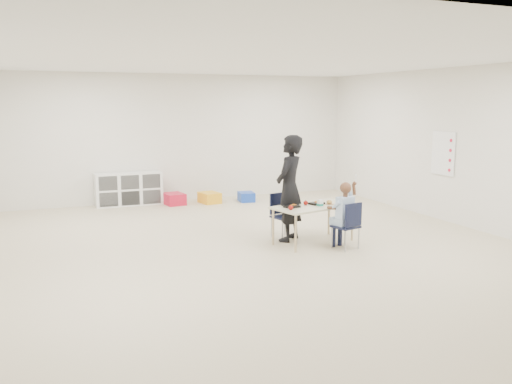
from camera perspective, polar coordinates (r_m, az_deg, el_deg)
name	(u,v)px	position (r m, az deg, el deg)	size (l,w,h in m)	color
room	(255,156)	(7.95, -0.08, 3.82)	(9.00, 9.02, 2.80)	beige
table	(313,224)	(8.51, 6.06, -3.35)	(1.42, 0.96, 0.60)	beige
chair_near	(346,225)	(8.22, 9.41, -3.48)	(0.35, 0.33, 0.72)	black
chair_far	(284,216)	(8.81, 2.94, -2.51)	(0.35, 0.33, 0.72)	black
child	(346,212)	(8.18, 9.45, -2.07)	(0.48, 0.48, 1.13)	#AEC4EC
lunch_tray_near	(317,203)	(8.55, 6.39, -1.19)	(0.22, 0.16, 0.03)	black
lunch_tray_far	(292,207)	(8.25, 3.81, -1.54)	(0.22, 0.16, 0.03)	black
milk_carton	(320,203)	(8.37, 6.76, -1.17)	(0.07, 0.07, 0.10)	white
bread_roll	(329,202)	(8.57, 7.72, -1.06)	(0.09, 0.09, 0.07)	tan
apple_near	(306,203)	(8.45, 5.25, -1.15)	(0.07, 0.07, 0.07)	maroon
apple_far	(291,208)	(8.05, 3.69, -1.66)	(0.07, 0.07, 0.07)	maroon
cubby_shelf	(129,189)	(11.90, -13.24, 0.32)	(1.40, 0.40, 0.70)	white
rules_poster	(443,153)	(10.58, 19.10, 3.87)	(0.02, 0.60, 0.80)	white
adult	(289,188)	(8.53, 3.54, 0.39)	(0.61, 0.40, 1.68)	black
bin_red	(174,199)	(11.81, -8.62, -0.72)	(0.39, 0.50, 0.24)	red
bin_yellow	(210,198)	(11.91, -4.91, -0.60)	(0.37, 0.47, 0.23)	#FFAF1A
bin_blue	(246,197)	(12.07, -1.03, -0.50)	(0.32, 0.42, 0.20)	#1841B8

